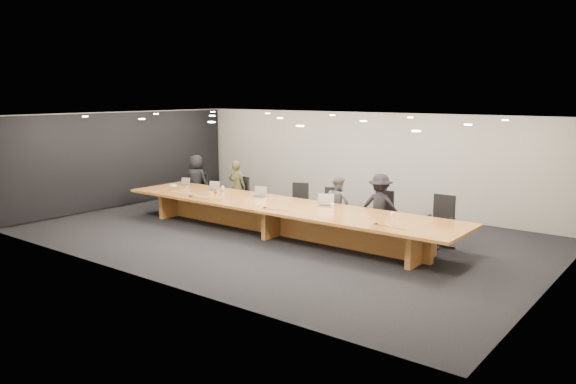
# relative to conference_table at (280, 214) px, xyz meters

# --- Properties ---
(ground) EXTENTS (12.00, 12.00, 0.00)m
(ground) POSITION_rel_conference_table_xyz_m (0.00, 0.00, -0.52)
(ground) COLOR black
(ground) RESTS_ON ground
(back_wall) EXTENTS (12.00, 0.02, 2.80)m
(back_wall) POSITION_rel_conference_table_xyz_m (0.00, 4.00, 0.88)
(back_wall) COLOR #B2AEA2
(back_wall) RESTS_ON ground
(left_wall_panel) EXTENTS (0.08, 7.84, 2.74)m
(left_wall_panel) POSITION_rel_conference_table_xyz_m (-5.94, 0.00, 0.85)
(left_wall_panel) COLOR black
(left_wall_panel) RESTS_ON ground
(conference_table) EXTENTS (9.00, 1.80, 0.75)m
(conference_table) POSITION_rel_conference_table_xyz_m (0.00, 0.00, 0.00)
(conference_table) COLOR #985A21
(conference_table) RESTS_ON ground
(chair_far_left) EXTENTS (0.58, 0.58, 0.99)m
(chair_far_left) POSITION_rel_conference_table_xyz_m (-4.08, 1.18, -0.02)
(chair_far_left) COLOR black
(chair_far_left) RESTS_ON ground
(chair_left) EXTENTS (0.64, 0.64, 1.04)m
(chair_left) POSITION_rel_conference_table_xyz_m (-2.52, 1.27, 0.00)
(chair_left) COLOR black
(chair_left) RESTS_ON ground
(chair_mid_left) EXTENTS (0.66, 0.66, 1.04)m
(chair_mid_left) POSITION_rel_conference_table_xyz_m (-0.48, 1.34, -0.00)
(chair_mid_left) COLOR black
(chair_mid_left) RESTS_ON ground
(chair_mid_right) EXTENTS (0.60, 0.60, 1.05)m
(chair_mid_right) POSITION_rel_conference_table_xyz_m (0.61, 1.18, 0.01)
(chair_mid_right) COLOR black
(chair_mid_right) RESTS_ON ground
(chair_right) EXTENTS (0.57, 0.57, 1.10)m
(chair_right) POSITION_rel_conference_table_xyz_m (1.94, 1.31, 0.03)
(chair_right) COLOR black
(chair_right) RESTS_ON ground
(chair_far_right) EXTENTS (0.59, 0.59, 1.16)m
(chair_far_right) POSITION_rel_conference_table_xyz_m (3.41, 1.30, 0.06)
(chair_far_right) COLOR black
(chair_far_right) RESTS_ON ground
(person_a) EXTENTS (0.83, 0.62, 1.55)m
(person_a) POSITION_rel_conference_table_xyz_m (-4.10, 1.16, 0.25)
(person_a) COLOR black
(person_a) RESTS_ON ground
(person_b) EXTENTS (0.59, 0.43, 1.49)m
(person_b) POSITION_rel_conference_table_xyz_m (-2.55, 1.25, 0.22)
(person_b) COLOR #302F1A
(person_b) RESTS_ON ground
(person_c) EXTENTS (0.80, 0.72, 1.37)m
(person_c) POSITION_rel_conference_table_xyz_m (0.89, 1.15, 0.16)
(person_c) COLOR #59595B
(person_c) RESTS_ON ground
(person_d) EXTENTS (1.09, 0.79, 1.51)m
(person_d) POSITION_rel_conference_table_xyz_m (2.02, 1.17, 0.24)
(person_d) COLOR black
(person_d) RESTS_ON ground
(laptop_a) EXTENTS (0.32, 0.26, 0.23)m
(laptop_a) POSITION_rel_conference_table_xyz_m (-3.84, 0.41, 0.34)
(laptop_a) COLOR #B8A48C
(laptop_a) RESTS_ON conference_table
(laptop_b) EXTENTS (0.35, 0.28, 0.25)m
(laptop_b) POSITION_rel_conference_table_xyz_m (-2.64, 0.37, 0.35)
(laptop_b) COLOR tan
(laptop_b) RESTS_ON conference_table
(laptop_c) EXTENTS (0.39, 0.31, 0.27)m
(laptop_c) POSITION_rel_conference_table_xyz_m (-1.01, 0.38, 0.37)
(laptop_c) COLOR tan
(laptop_c) RESTS_ON conference_table
(laptop_d) EXTENTS (0.45, 0.40, 0.29)m
(laptop_d) POSITION_rel_conference_table_xyz_m (0.99, 0.42, 0.38)
(laptop_d) COLOR #BFB392
(laptop_d) RESTS_ON conference_table
(water_bottle) EXTENTS (0.09, 0.09, 0.23)m
(water_bottle) POSITION_rel_conference_table_xyz_m (-1.90, 0.03, 0.35)
(water_bottle) COLOR #AFBFBC
(water_bottle) RESTS_ON conference_table
(amber_mug) EXTENTS (0.09, 0.09, 0.10)m
(amber_mug) POSITION_rel_conference_table_xyz_m (-2.22, 0.07, 0.28)
(amber_mug) COLOR maroon
(amber_mug) RESTS_ON conference_table
(paper_cup_near) EXTENTS (0.11, 0.11, 0.10)m
(paper_cup_near) POSITION_rel_conference_table_xyz_m (1.21, 0.41, 0.28)
(paper_cup_near) COLOR white
(paper_cup_near) RESTS_ON conference_table
(paper_cup_far) EXTENTS (0.09, 0.09, 0.10)m
(paper_cup_far) POSITION_rel_conference_table_xyz_m (2.75, 0.37, 0.28)
(paper_cup_far) COLOR silver
(paper_cup_far) RESTS_ON conference_table
(notepad) EXTENTS (0.26, 0.23, 0.01)m
(notepad) POSITION_rel_conference_table_xyz_m (-4.10, 0.27, 0.24)
(notepad) COLOR white
(notepad) RESTS_ON conference_table
(lime_gadget) EXTENTS (0.18, 0.12, 0.03)m
(lime_gadget) POSITION_rel_conference_table_xyz_m (-4.10, 0.26, 0.26)
(lime_gadget) COLOR #59C334
(lime_gadget) RESTS_ON notepad
(av_box) EXTENTS (0.21, 0.18, 0.03)m
(av_box) POSITION_rel_conference_table_xyz_m (-3.81, -0.64, 0.24)
(av_box) COLOR #B8B9BE
(av_box) RESTS_ON conference_table
(mic_left) EXTENTS (0.13, 0.13, 0.03)m
(mic_left) POSITION_rel_conference_table_xyz_m (-2.43, -0.60, 0.24)
(mic_left) COLOR black
(mic_left) RESTS_ON conference_table
(mic_center) EXTENTS (0.13, 0.13, 0.03)m
(mic_center) POSITION_rel_conference_table_xyz_m (-0.02, -0.54, 0.24)
(mic_center) COLOR black
(mic_center) RESTS_ON conference_table
(mic_right) EXTENTS (0.15, 0.15, 0.03)m
(mic_right) POSITION_rel_conference_table_xyz_m (2.80, -0.44, 0.24)
(mic_right) COLOR black
(mic_right) RESTS_ON conference_table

